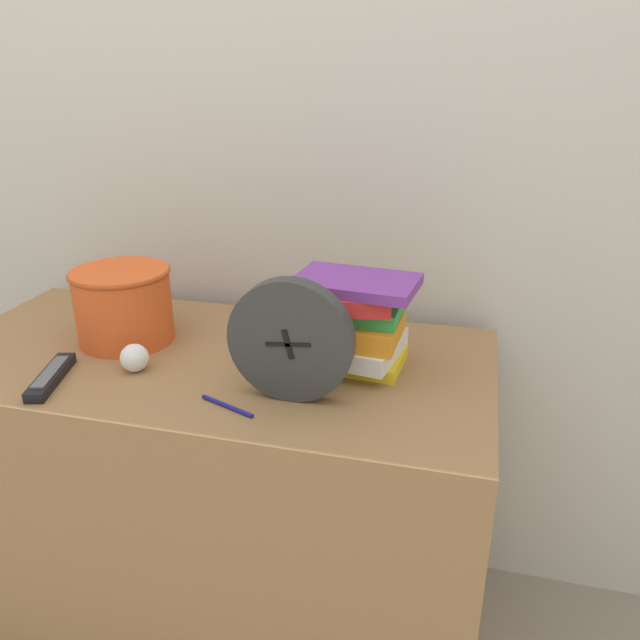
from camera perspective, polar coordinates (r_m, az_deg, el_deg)
name	(u,v)px	position (r m, az deg, el deg)	size (l,w,h in m)	color
wall_back	(258,119)	(1.56, -5.65, 17.81)	(6.00, 0.04, 2.40)	beige
desk	(220,499)	(1.54, -9.17, -15.82)	(1.19, 0.58, 0.75)	olive
desk_clock	(290,341)	(1.11, -2.72, -1.92)	(0.23, 0.04, 0.23)	#333333
book_stack	(349,322)	(1.25, 2.71, -0.21)	(0.25, 0.21, 0.19)	yellow
basket	(123,303)	(1.43, -17.53, 1.49)	(0.22, 0.22, 0.16)	#E05623
tv_remote	(51,376)	(1.32, -23.38, -4.76)	(0.08, 0.18, 0.02)	black
crumpled_paper_ball	(134,358)	(1.30, -16.60, -3.33)	(0.06, 0.06, 0.06)	white
pen	(227,406)	(1.14, -8.48, -7.78)	(0.12, 0.05, 0.01)	navy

